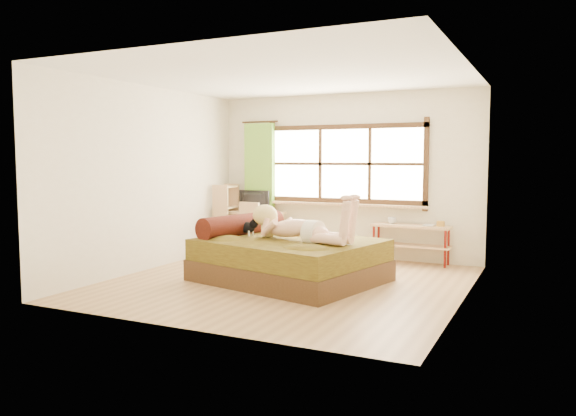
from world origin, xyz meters
The scene contains 18 objects.
floor centered at (0.00, 0.00, 0.00)m, with size 4.50×4.50×0.00m, color #9E754C.
ceiling centered at (0.00, 0.00, 2.70)m, with size 4.50×4.50×0.00m, color white.
wall_back centered at (0.00, 2.25, 1.35)m, with size 4.50×4.50×0.00m, color silver.
wall_front centered at (0.00, -2.25, 1.35)m, with size 4.50×4.50×0.00m, color silver.
wall_left centered at (-2.25, 0.00, 1.35)m, with size 4.50×4.50×0.00m, color silver.
wall_right centered at (2.25, 0.00, 1.35)m, with size 4.50×4.50×0.00m, color silver.
window centered at (0.00, 2.22, 1.51)m, with size 2.80×0.16×1.46m.
curtain centered at (-1.55, 2.13, 1.15)m, with size 0.55×0.10×2.20m, color #4E9027.
bed centered at (-0.08, 0.15, 0.30)m, with size 2.58×2.25×0.85m.
woman centered at (0.13, 0.09, 0.89)m, with size 1.56×0.45×0.67m, color beige, non-canonical shape.
kitten centered at (-0.74, 0.24, 0.69)m, with size 0.33×0.13×0.27m, color black, non-canonical shape.
desk centered at (-1.63, 1.95, 0.62)m, with size 1.21×0.66×0.72m.
monitor centered at (-1.63, 2.00, 0.90)m, with size 0.63×0.08×0.36m, color black.
chair centered at (-1.52, 1.58, 0.50)m, with size 0.45×0.45×0.90m.
pipe_shelf centered at (1.17, 2.07, 0.45)m, with size 1.23×0.34×0.69m.
cup centered at (0.86, 2.07, 0.66)m, with size 0.13×0.13×0.10m, color gray.
book centered at (1.36, 2.07, 0.62)m, with size 0.17×0.23×0.02m, color gray.
bookshelf centered at (-2.08, 1.86, 0.60)m, with size 0.35×0.54×1.18m.
Camera 1 is at (3.16, -6.58, 1.63)m, focal length 35.00 mm.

